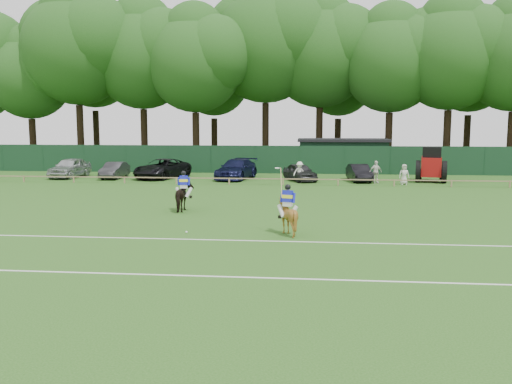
# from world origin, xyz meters

# --- Properties ---
(ground) EXTENTS (160.00, 160.00, 0.00)m
(ground) POSITION_xyz_m (0.00, 0.00, 0.00)
(ground) COLOR #1E4C14
(ground) RESTS_ON ground
(horse_dark) EXTENTS (0.97, 1.85, 1.51)m
(horse_dark) POSITION_xyz_m (-3.52, 5.74, 0.75)
(horse_dark) COLOR black
(horse_dark) RESTS_ON ground
(horse_chestnut) EXTENTS (1.53, 1.63, 1.48)m
(horse_chestnut) POSITION_xyz_m (2.06, 0.37, 0.74)
(horse_chestnut) COLOR brown
(horse_chestnut) RESTS_ON ground
(sedan_silver) EXTENTS (2.24, 4.95, 1.65)m
(sedan_silver) POSITION_xyz_m (-17.01, 21.77, 0.83)
(sedan_silver) COLOR #B3B6B8
(sedan_silver) RESTS_ON ground
(sedan_grey) EXTENTS (1.50, 4.07, 1.33)m
(sedan_grey) POSITION_xyz_m (-13.05, 21.45, 0.67)
(sedan_grey) COLOR #2C2C2E
(sedan_grey) RESTS_ON ground
(suv_black) EXTENTS (4.23, 6.23, 1.58)m
(suv_black) POSITION_xyz_m (-9.16, 21.92, 0.79)
(suv_black) COLOR black
(suv_black) RESTS_ON ground
(sedan_navy) EXTENTS (3.30, 5.89, 1.61)m
(sedan_navy) POSITION_xyz_m (-2.99, 21.85, 0.81)
(sedan_navy) COLOR #111436
(sedan_navy) RESTS_ON ground
(hatch_grey) EXTENTS (3.13, 4.33, 1.37)m
(hatch_grey) POSITION_xyz_m (2.17, 21.00, 0.69)
(hatch_grey) COLOR #2E2F31
(hatch_grey) RESTS_ON ground
(estate_black) EXTENTS (1.89, 4.16, 1.32)m
(estate_black) POSITION_xyz_m (6.78, 21.16, 0.66)
(estate_black) COLOR black
(estate_black) RESTS_ON ground
(spectator_left) EXTENTS (1.18, 0.95, 1.59)m
(spectator_left) POSITION_xyz_m (2.16, 19.87, 0.80)
(spectator_left) COLOR white
(spectator_left) RESTS_ON ground
(spectator_mid) EXTENTS (1.08, 0.72, 1.70)m
(spectator_mid) POSITION_xyz_m (7.89, 19.92, 0.85)
(spectator_mid) COLOR silver
(spectator_mid) RESTS_ON ground
(spectator_right) EXTENTS (0.78, 0.55, 1.52)m
(spectator_right) POSITION_xyz_m (9.86, 19.08, 0.76)
(spectator_right) COLOR beige
(spectator_right) RESTS_ON ground
(rider_dark) EXTENTS (0.94, 0.41, 1.41)m
(rider_dark) POSITION_xyz_m (-3.52, 5.73, 1.45)
(rider_dark) COLOR silver
(rider_dark) RESTS_ON ground
(rider_chestnut) EXTENTS (0.92, 0.72, 2.05)m
(rider_chestnut) POSITION_xyz_m (2.06, 0.36, 1.44)
(rider_chestnut) COLOR silver
(rider_chestnut) RESTS_ON ground
(polo_ball) EXTENTS (0.09, 0.09, 0.09)m
(polo_ball) POSITION_xyz_m (-2.13, 0.21, 0.04)
(polo_ball) COLOR silver
(polo_ball) RESTS_ON ground
(pitch_lines) EXTENTS (60.00, 5.10, 0.01)m
(pitch_lines) POSITION_xyz_m (0.00, -3.50, 0.01)
(pitch_lines) COLOR silver
(pitch_lines) RESTS_ON ground
(pitch_rail) EXTENTS (62.10, 0.10, 0.50)m
(pitch_rail) POSITION_xyz_m (0.00, 18.00, 0.45)
(pitch_rail) COLOR #997F5B
(pitch_rail) RESTS_ON ground
(perimeter_fence) EXTENTS (92.08, 0.08, 2.50)m
(perimeter_fence) POSITION_xyz_m (0.00, 27.00, 1.25)
(perimeter_fence) COLOR #14351E
(perimeter_fence) RESTS_ON ground
(utility_shed) EXTENTS (8.40, 4.40, 3.04)m
(utility_shed) POSITION_xyz_m (6.00, 30.00, 1.54)
(utility_shed) COLOR #14331E
(utility_shed) RESTS_ON ground
(tree_row) EXTENTS (96.00, 12.00, 21.00)m
(tree_row) POSITION_xyz_m (2.00, 35.00, 0.00)
(tree_row) COLOR #26561C
(tree_row) RESTS_ON ground
(tractor) EXTENTS (2.75, 3.58, 2.71)m
(tractor) POSITION_xyz_m (12.27, 21.33, 1.28)
(tractor) COLOR #970E0E
(tractor) RESTS_ON ground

